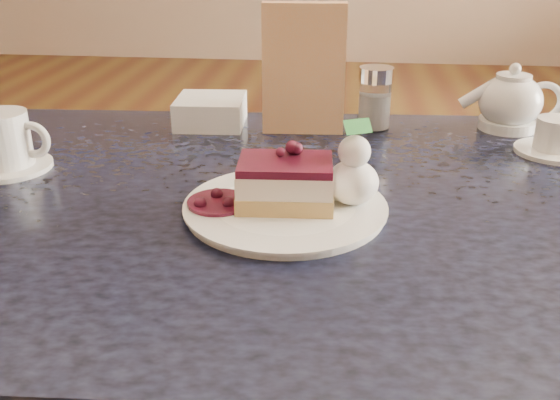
# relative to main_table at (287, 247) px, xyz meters

# --- Properties ---
(main_table) EXTENTS (1.38, 0.96, 0.83)m
(main_table) POSITION_rel_main_table_xyz_m (0.00, 0.00, 0.00)
(main_table) COLOR black
(main_table) RESTS_ON ground
(dessert_plate) EXTENTS (0.28, 0.28, 0.01)m
(dessert_plate) POSITION_rel_main_table_xyz_m (0.00, -0.06, 0.09)
(dessert_plate) COLOR white
(dessert_plate) RESTS_ON main_table
(cheesecake_slice) EXTENTS (0.14, 0.10, 0.07)m
(cheesecake_slice) POSITION_rel_main_table_xyz_m (0.00, -0.06, 0.13)
(cheesecake_slice) COLOR tan
(cheesecake_slice) RESTS_ON dessert_plate
(whipped_cream) EXTENTS (0.07, 0.07, 0.06)m
(whipped_cream) POSITION_rel_main_table_xyz_m (0.10, -0.04, 0.13)
(whipped_cream) COLOR white
(whipped_cream) RESTS_ON dessert_plate
(berry_sauce) EXTENTS (0.09, 0.09, 0.01)m
(berry_sauce) POSITION_rel_main_table_xyz_m (-0.09, -0.07, 0.10)
(berry_sauce) COLOR black
(berry_sauce) RESTS_ON dessert_plate
(coffee_set) EXTENTS (0.15, 0.14, 0.10)m
(coffee_set) POSITION_rel_main_table_xyz_m (-0.47, 0.06, 0.13)
(coffee_set) COLOR white
(coffee_set) RESTS_ON main_table
(tea_set) EXTENTS (0.23, 0.26, 0.12)m
(tea_set) POSITION_rel_main_table_xyz_m (0.41, 0.35, 0.13)
(tea_set) COLOR white
(tea_set) RESTS_ON main_table
(menu_card) EXTENTS (0.16, 0.04, 0.24)m
(menu_card) POSITION_rel_main_table_xyz_m (0.00, 0.32, 0.21)
(menu_card) COLOR beige
(menu_card) RESTS_ON main_table
(sugar_shaker) EXTENTS (0.07, 0.07, 0.12)m
(sugar_shaker) POSITION_rel_main_table_xyz_m (0.14, 0.35, 0.15)
(sugar_shaker) COLOR white
(sugar_shaker) RESTS_ON main_table
(napkin_stack) EXTENTS (0.14, 0.14, 0.06)m
(napkin_stack) POSITION_rel_main_table_xyz_m (-0.19, 0.34, 0.11)
(napkin_stack) COLOR white
(napkin_stack) RESTS_ON main_table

